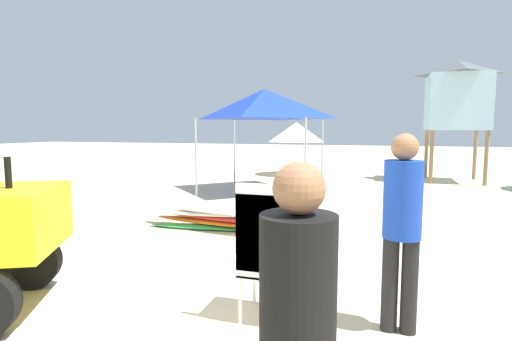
% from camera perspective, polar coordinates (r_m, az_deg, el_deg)
% --- Properties ---
extents(ground, '(80.00, 80.00, 0.00)m').
position_cam_1_polar(ground, '(3.73, -12.46, -22.38)').
color(ground, beige).
extents(stacked_plastic_chairs, '(0.48, 0.48, 1.29)m').
position_cam_1_polar(stacked_plastic_chairs, '(3.67, 1.44, -10.18)').
color(stacked_plastic_chairs, white).
rests_on(stacked_plastic_chairs, ground).
extents(surfboard_pile, '(2.52, 0.80, 0.40)m').
position_cam_1_polar(surfboard_pile, '(7.14, -7.07, -6.67)').
color(surfboard_pile, green).
rests_on(surfboard_pile, ground).
extents(lifeguard_near_left, '(0.32, 0.32, 1.73)m').
position_cam_1_polar(lifeguard_near_left, '(3.65, 20.05, -6.56)').
color(lifeguard_near_left, black).
rests_on(lifeguard_near_left, ground).
extents(lifeguard_near_right, '(0.32, 0.32, 1.64)m').
position_cam_1_polar(lifeguard_near_right, '(1.79, 5.91, -21.56)').
color(lifeguard_near_right, '#33598C').
rests_on(lifeguard_near_right, ground).
extents(popup_canopy, '(2.90, 2.90, 2.85)m').
position_cam_1_polar(popup_canopy, '(11.28, 1.20, 9.42)').
color(popup_canopy, '#B2B2B7').
rests_on(popup_canopy, ground).
extents(lifeguard_tower, '(1.98, 1.98, 3.96)m').
position_cam_1_polar(lifeguard_tower, '(14.88, 26.68, 9.54)').
color(lifeguard_tower, olive).
rests_on(lifeguard_tower, ground).
extents(beach_umbrella_mid, '(2.10, 2.10, 1.99)m').
position_cam_1_polar(beach_umbrella_mid, '(15.30, 5.75, 5.46)').
color(beach_umbrella_mid, beige).
rests_on(beach_umbrella_mid, ground).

